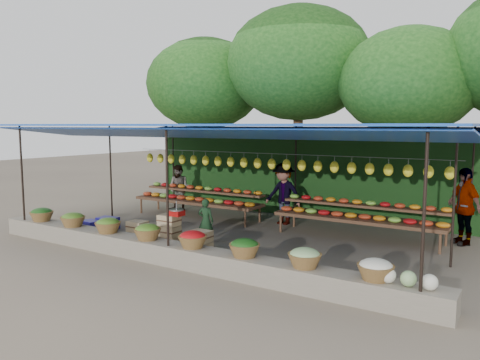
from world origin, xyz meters
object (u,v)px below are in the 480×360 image
Objects in this scene: crate_counter at (168,234)px; vendor_seated at (206,221)px; weighing_scale at (177,212)px; blue_crate_back at (108,223)px; blue_crate_front at (91,226)px.

crate_counter is 2.20× the size of vendor_seated.
blue_crate_back is (-2.93, 0.60, -0.69)m from weighing_scale.
weighing_scale is at bearing 2.91° from blue_crate_front.
vendor_seated reaches higher than blue_crate_back.
weighing_scale is at bearing -17.55° from blue_crate_back.
vendor_seated reaches higher than crate_counter.
vendor_seated is 2.01× the size of blue_crate_back.
crate_counter reaches higher than blue_crate_back.
weighing_scale reaches higher than blue_crate_front.
crate_counter is 4.41× the size of blue_crate_back.
crate_counter is 6.99× the size of weighing_scale.
weighing_scale is at bearing 0.00° from crate_counter.
weighing_scale is 0.72× the size of blue_crate_front.
blue_crate_front is at bearing 176.16° from crate_counter.
vendor_seated is at bearing 59.49° from crate_counter.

